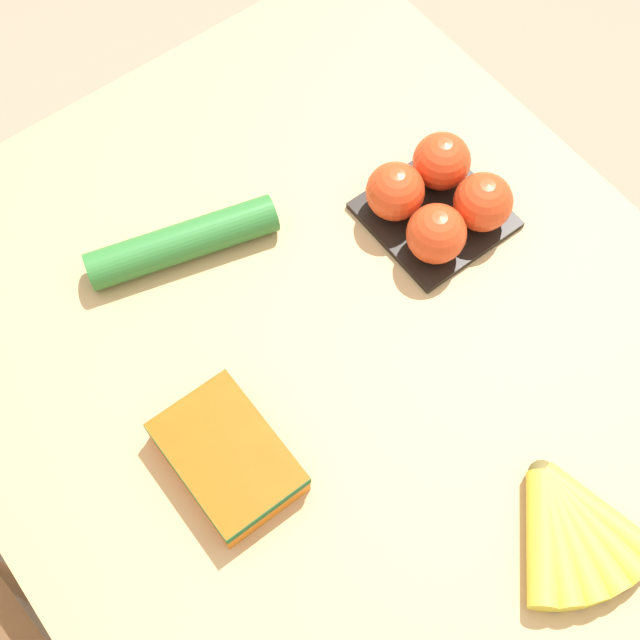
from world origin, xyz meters
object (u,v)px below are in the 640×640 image
(cucumber_near, at_px, (183,242))
(banana_bunch, at_px, (571,529))
(carrot_bag, at_px, (227,456))
(tomato_pack, at_px, (438,199))

(cucumber_near, bearing_deg, banana_bunch, -166.37)
(carrot_bag, bearing_deg, tomato_pack, -74.56)
(banana_bunch, distance_m, cucumber_near, 0.61)
(banana_bunch, relative_size, carrot_bag, 0.99)
(banana_bunch, relative_size, cucumber_near, 0.65)
(carrot_bag, distance_m, cucumber_near, 0.31)
(cucumber_near, bearing_deg, carrot_bag, 156.53)
(tomato_pack, height_order, carrot_bag, tomato_pack)
(banana_bunch, distance_m, tomato_pack, 0.46)
(carrot_bag, relative_size, cucumber_near, 0.66)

